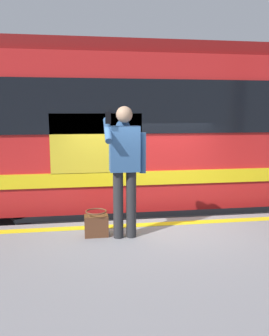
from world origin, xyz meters
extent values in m
plane|color=#3D3D3F|center=(0.00, 0.00, 0.00)|extent=(23.48, 23.48, 0.00)
cube|color=gray|center=(0.00, 1.99, 0.48)|extent=(12.28, 3.97, 0.96)
cube|color=yellow|center=(0.00, 0.30, 0.96)|extent=(12.04, 0.16, 0.01)
cube|color=slate|center=(0.00, -1.11, 0.08)|extent=(15.97, 0.08, 0.16)
cube|color=slate|center=(0.00, -2.55, 0.08)|extent=(15.97, 0.08, 0.16)
cube|color=red|center=(-1.36, -1.83, 2.30)|extent=(11.99, 2.80, 2.71)
cube|color=maroon|center=(-1.36, -1.83, 3.78)|extent=(11.75, 2.58, 0.24)
cube|color=black|center=(-1.36, -0.41, 2.78)|extent=(11.39, 0.03, 0.90)
cube|color=yellow|center=(-1.36, -0.41, 1.56)|extent=(11.39, 0.03, 0.24)
cube|color=gold|center=(0.74, -0.41, 2.17)|extent=(1.52, 0.02, 0.99)
cylinder|color=black|center=(2.54, -2.95, 0.58)|extent=(0.84, 0.12, 0.84)
cylinder|color=#262628|center=(0.33, 0.77, 1.43)|extent=(0.14, 0.14, 0.94)
cylinder|color=#262628|center=(0.51, 0.77, 1.43)|extent=(0.14, 0.14, 0.94)
cube|color=#2D517F|center=(0.42, 0.77, 2.20)|extent=(0.40, 0.24, 0.61)
sphere|color=#2D517F|center=(0.42, 0.61, 2.49)|extent=(0.20, 0.20, 0.20)
sphere|color=tan|center=(0.42, 0.77, 2.66)|extent=(0.22, 0.22, 0.22)
cylinder|color=#2D517F|center=(0.17, 0.77, 2.14)|extent=(0.09, 0.09, 0.55)
cylinder|color=#2D517F|center=(0.65, 0.85, 2.46)|extent=(0.09, 0.42, 0.33)
cube|color=black|center=(0.65, 0.95, 2.62)|extent=(0.07, 0.02, 0.15)
cube|color=#59331E|center=(0.81, 0.66, 1.11)|extent=(0.33, 0.19, 0.30)
torus|color=#59331E|center=(0.81, 0.66, 1.32)|extent=(0.30, 0.30, 0.02)
camera|label=1|loc=(1.00, 5.40, 2.70)|focal=37.32mm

